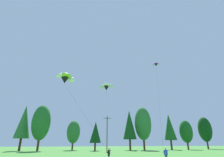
{
  "coord_description": "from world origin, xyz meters",
  "views": [
    {
      "loc": [
        -8.08,
        -3.54,
        2.23
      ],
      "look_at": [
        -2.47,
        21.56,
        11.87
      ],
      "focal_mm": 27.56,
      "sensor_mm": 36.0,
      "label": 1
    }
  ],
  "objects_px": {
    "utility_pole": "(107,132)",
    "kite_flyer_mid": "(166,154)",
    "kite_flyer_near": "(109,154)",
    "parafoil_kite_far_lime_white": "(65,78)",
    "parafoil_kite_mid_purple": "(156,64)",
    "parafoil_kite_high_white": "(106,87)"
  },
  "relations": [
    {
      "from": "utility_pole",
      "to": "kite_flyer_mid",
      "type": "height_order",
      "value": "utility_pole"
    },
    {
      "from": "kite_flyer_near",
      "to": "parafoil_kite_far_lime_white",
      "type": "height_order",
      "value": "parafoil_kite_far_lime_white"
    },
    {
      "from": "parafoil_kite_mid_purple",
      "to": "parafoil_kite_high_white",
      "type": "bearing_deg",
      "value": 160.91
    },
    {
      "from": "utility_pole",
      "to": "kite_flyer_near",
      "type": "height_order",
      "value": "utility_pole"
    },
    {
      "from": "parafoil_kite_far_lime_white",
      "to": "kite_flyer_mid",
      "type": "bearing_deg",
      "value": -35.69
    },
    {
      "from": "utility_pole",
      "to": "parafoil_kite_far_lime_white",
      "type": "bearing_deg",
      "value": -119.34
    },
    {
      "from": "utility_pole",
      "to": "parafoil_kite_mid_purple",
      "type": "height_order",
      "value": "parafoil_kite_mid_purple"
    },
    {
      "from": "kite_flyer_mid",
      "to": "parafoil_kite_high_white",
      "type": "distance_m",
      "value": 25.04
    },
    {
      "from": "kite_flyer_mid",
      "to": "parafoil_kite_high_white",
      "type": "xyz_separation_m",
      "value": [
        -3.42,
        20.2,
        14.4
      ]
    },
    {
      "from": "parafoil_kite_far_lime_white",
      "to": "utility_pole",
      "type": "bearing_deg",
      "value": 60.66
    },
    {
      "from": "parafoil_kite_high_white",
      "to": "parafoil_kite_mid_purple",
      "type": "bearing_deg",
      "value": -19.09
    },
    {
      "from": "kite_flyer_mid",
      "to": "parafoil_kite_mid_purple",
      "type": "distance_m",
      "value": 26.91
    },
    {
      "from": "kite_flyer_near",
      "to": "parafoil_kite_mid_purple",
      "type": "relative_size",
      "value": 0.09
    },
    {
      "from": "kite_flyer_near",
      "to": "parafoil_kite_high_white",
      "type": "height_order",
      "value": "parafoil_kite_high_white"
    },
    {
      "from": "utility_pole",
      "to": "kite_flyer_near",
      "type": "bearing_deg",
      "value": -100.59
    },
    {
      "from": "kite_flyer_near",
      "to": "parafoil_kite_high_white",
      "type": "xyz_separation_m",
      "value": [
        3.17,
        19.12,
        14.4
      ]
    },
    {
      "from": "parafoil_kite_high_white",
      "to": "parafoil_kite_mid_purple",
      "type": "xyz_separation_m",
      "value": [
        11.99,
        -4.15,
        5.42
      ]
    },
    {
      "from": "kite_flyer_mid",
      "to": "parafoil_kite_far_lime_white",
      "type": "height_order",
      "value": "parafoil_kite_far_lime_white"
    },
    {
      "from": "utility_pole",
      "to": "parafoil_kite_high_white",
      "type": "distance_m",
      "value": 14.24
    },
    {
      "from": "kite_flyer_mid",
      "to": "parafoil_kite_far_lime_white",
      "type": "bearing_deg",
      "value": 144.31
    },
    {
      "from": "utility_pole",
      "to": "parafoil_kite_mid_purple",
      "type": "relative_size",
      "value": 0.48
    },
    {
      "from": "utility_pole",
      "to": "kite_flyer_mid",
      "type": "xyz_separation_m",
      "value": [
        1.23,
        -29.69,
        -4.01
      ]
    }
  ]
}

